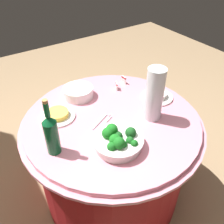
% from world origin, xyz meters
% --- Properties ---
extents(ground_plane, '(6.00, 6.00, 0.00)m').
position_xyz_m(ground_plane, '(0.00, 0.00, 0.00)').
color(ground_plane, '#9E7F5B').
extents(buffet_table, '(1.16, 1.16, 0.74)m').
position_xyz_m(buffet_table, '(0.00, 0.00, 0.38)').
color(buffet_table, maroon).
rests_on(buffet_table, ground_plane).
extents(broccoli_bowl, '(0.28, 0.28, 0.12)m').
position_xyz_m(broccoli_bowl, '(-0.22, 0.11, 0.79)').
color(broccoli_bowl, white).
rests_on(broccoli_bowl, buffet_table).
extents(plate_stack, '(0.21, 0.21, 0.07)m').
position_xyz_m(plate_stack, '(0.34, 0.06, 0.78)').
color(plate_stack, white).
rests_on(plate_stack, buffet_table).
extents(wine_bottle, '(0.07, 0.07, 0.34)m').
position_xyz_m(wine_bottle, '(-0.06, 0.41, 0.87)').
color(wine_bottle, '#0D5028').
rests_on(wine_bottle, buffet_table).
extents(decorative_fruit_vase, '(0.11, 0.11, 0.34)m').
position_xyz_m(decorative_fruit_vase, '(-0.13, -0.22, 0.89)').
color(decorative_fruit_vase, silver).
rests_on(decorative_fruit_vase, buffet_table).
extents(serving_tongs, '(0.11, 0.16, 0.01)m').
position_xyz_m(serving_tongs, '(-0.00, 0.07, 0.74)').
color(serving_tongs, silver).
rests_on(serving_tongs, buffet_table).
extents(food_plate_fried_egg, '(0.22, 0.22, 0.04)m').
position_xyz_m(food_plate_fried_egg, '(0.20, 0.28, 0.76)').
color(food_plate_fried_egg, white).
rests_on(food_plate_fried_egg, buffet_table).
extents(food_plate_rice, '(0.22, 0.22, 0.04)m').
position_xyz_m(food_plate_rice, '(0.02, -0.39, 0.76)').
color(food_plate_rice, white).
rests_on(food_plate_rice, buffet_table).
extents(label_placard_front, '(0.05, 0.03, 0.05)m').
position_xyz_m(label_placard_front, '(0.27, -0.22, 0.77)').
color(label_placard_front, white).
rests_on(label_placard_front, buffet_table).
extents(label_placard_mid, '(0.05, 0.01, 0.05)m').
position_xyz_m(label_placard_mid, '(0.31, -0.31, 0.77)').
color(label_placard_mid, white).
rests_on(label_placard_mid, buffet_table).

